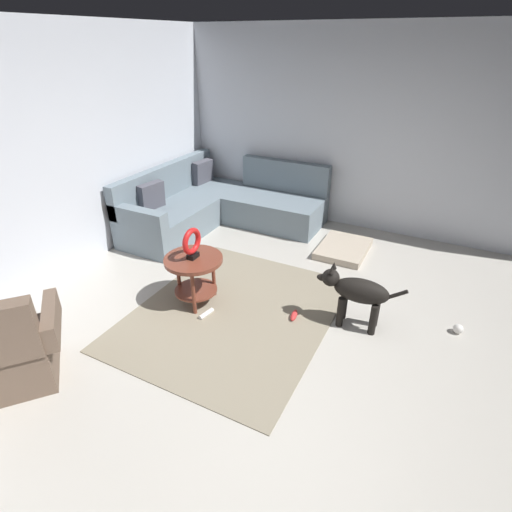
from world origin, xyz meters
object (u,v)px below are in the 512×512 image
torus_sculpture (192,243)px  dog_toy_rope (206,314)px  dog_toy_ball (458,329)px  sectional_couch (218,206)px  dog_bed_mat (343,248)px  dog (356,292)px  side_table (194,268)px  armchair (8,352)px  dog_toy_bone (294,315)px

torus_sculpture → dog_toy_rope: bearing=-125.9°
dog_toy_ball → dog_toy_rope: (-0.88, 2.30, -0.02)m
sectional_couch → dog_toy_ball: (-1.13, -3.40, -0.24)m
dog_toy_rope → dog_toy_ball: bearing=-69.0°
dog_bed_mat → dog: bearing=-160.6°
side_table → dog_toy_ball: size_ratio=6.38×
dog_toy_rope → dog: bearing=-67.9°
armchair → side_table: armchair is taller
dog_bed_mat → dog_toy_ball: 1.84m
side_table → dog_toy_rope: bearing=-125.9°
sectional_couch → dog_toy_rope: (-2.01, -1.09, -0.26)m
armchair → dog: bearing=-7.7°
dog_toy_rope → dog_bed_mat: bearing=-23.0°
dog → dog_toy_rope: (-0.55, 1.36, -0.35)m
sectional_couch → armchair: size_ratio=2.25×
dog → side_table: bearing=100.5°
side_table → armchair: bearing=158.0°
dog → dog_toy_rope: 1.51m
dog → dog_toy_bone: (-0.17, 0.55, -0.35)m
torus_sculpture → dog_bed_mat: 2.23m
dog_toy_ball → dog_toy_rope: size_ratio=0.52×
sectional_couch → dog: bearing=-120.7°
armchair → dog_toy_bone: 2.51m
torus_sculpture → dog_bed_mat: size_ratio=0.41×
armchair → dog_bed_mat: size_ratio=1.25×
dog_bed_mat → dog_toy_ball: dog_toy_ball is taller
torus_sculpture → dog: 1.67m
torus_sculpture → dog_toy_ball: size_ratio=3.47×
dog → dog_toy_bone: 0.67m
armchair → dog_bed_mat: bearing=13.9°
dog_bed_mat → dog_toy_bone: dog_bed_mat is taller
dog_bed_mat → dog_toy_bone: bearing=178.6°
side_table → dog_toy_rope: 0.48m
armchair → dog_toy_ball: (2.33, -3.19, -0.28)m
sectional_couch → dog_toy_bone: (-1.63, -1.90, -0.26)m
torus_sculpture → dog_toy_rope: size_ratio=1.81×
armchair → dog_bed_mat: (3.46, -1.73, -0.28)m
armchair → torus_sculpture: 1.79m
side_table → dog: dog is taller
dog_toy_ball → dog_toy_bone: 1.58m
armchair → dog_toy_ball: armchair is taller
sectional_couch → dog_bed_mat: sectional_couch is taller
armchair → side_table: size_ratio=1.66×
dog_bed_mat → torus_sculpture: bearing=149.6°
sectional_couch → dog_toy_rope: 2.30m
dog_toy_ball → dog_toy_rope: 2.47m
dog → dog_toy_bone: dog is taller
armchair → dog: (2.00, -2.24, 0.05)m
side_table → torus_sculpture: torus_sculpture is taller
dog_toy_bone → dog_toy_ball: bearing=-71.4°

